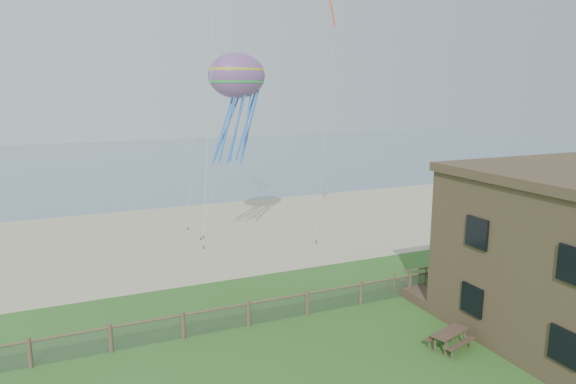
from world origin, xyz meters
name	(u,v)px	position (x,y,z in m)	size (l,w,h in m)	color
ground	(376,377)	(0.00, 0.00, 0.00)	(160.00, 160.00, 0.00)	#315B1F
sand_beach	(217,232)	(0.00, 22.00, 0.00)	(72.00, 20.00, 0.02)	#C0B28B
ocean	(138,161)	(0.00, 66.00, 0.00)	(160.00, 68.00, 0.02)	slate
chainlink_fence	(307,304)	(0.00, 6.00, 0.55)	(36.20, 0.20, 1.25)	brown
motel_deck	(523,278)	(13.00, 5.00, 0.25)	(15.00, 2.00, 0.50)	brown
picnic_table	(450,340)	(4.08, 0.68, 0.38)	(1.78, 1.35, 0.75)	brown
octopus_kite	(237,106)	(0.39, 17.48, 9.65)	(3.65, 2.58, 7.52)	red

